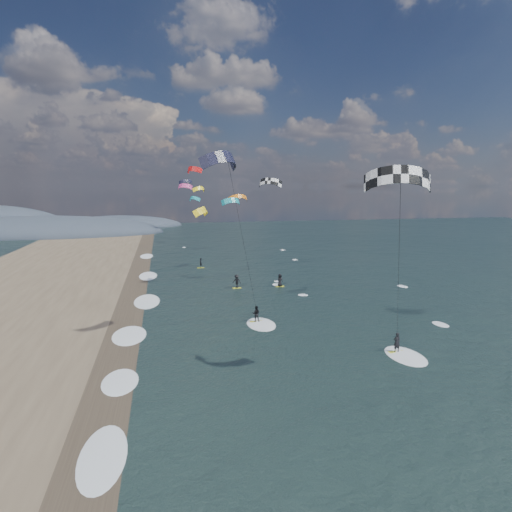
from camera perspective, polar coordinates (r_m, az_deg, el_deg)
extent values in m
plane|color=black|center=(26.26, 8.27, -19.49)|extent=(260.00, 260.00, 0.00)
cube|color=#382D23|center=(34.08, -18.08, -12.89)|extent=(3.00, 240.00, 0.00)
ellipsoid|color=#3D4756|center=(126.14, -26.91, 2.53)|extent=(64.00, 24.00, 10.00)
ellipsoid|color=#3D4756|center=(142.68, -17.90, 3.75)|extent=(40.00, 18.00, 7.00)
cube|color=yellow|center=(35.31, 18.19, -12.06)|extent=(1.23, 0.37, 0.05)
imported|color=black|center=(35.04, 18.26, -10.86)|extent=(0.56, 0.37, 1.51)
ellipsoid|color=white|center=(34.84, 19.30, -12.46)|extent=(2.60, 4.20, 0.12)
cylinder|color=black|center=(29.87, 18.49, -1.44)|extent=(0.02, 0.02, 13.98)
cube|color=yellow|center=(40.67, 0.01, -8.73)|extent=(1.17, 0.36, 0.05)
imported|color=black|center=(40.44, 0.01, -7.69)|extent=(0.83, 0.71, 1.48)
ellipsoid|color=white|center=(40.00, 0.69, -9.08)|extent=(2.60, 4.20, 0.12)
cylinder|color=black|center=(35.68, -1.70, 1.92)|extent=(0.02, 0.02, 15.15)
cube|color=yellow|center=(53.74, -2.57, -4.27)|extent=(1.10, 0.35, 0.05)
imported|color=black|center=(53.54, -2.58, -3.37)|extent=(1.25, 1.10, 1.68)
cube|color=yellow|center=(54.60, 3.20, -4.06)|extent=(1.10, 0.35, 0.05)
imported|color=black|center=(54.42, 3.21, -3.23)|extent=(0.91, 0.80, 1.57)
cube|color=yellow|center=(67.40, -7.38, -1.56)|extent=(1.10, 0.35, 0.05)
imported|color=black|center=(67.26, -7.39, -0.90)|extent=(0.37, 0.56, 1.52)
ellipsoid|color=white|center=(23.31, -17.92, -23.92)|extent=(2.40, 5.40, 0.11)
ellipsoid|color=white|center=(30.31, -16.48, -15.68)|extent=(2.40, 5.40, 0.11)
ellipsoid|color=white|center=(38.65, -15.57, -10.10)|extent=(2.40, 5.40, 0.11)
ellipsoid|color=white|center=(49.17, -14.91, -5.89)|extent=(2.40, 5.40, 0.11)
ellipsoid|color=white|center=(62.79, -14.40, -2.60)|extent=(2.40, 5.40, 0.11)
ellipsoid|color=white|center=(80.49, -14.00, -0.01)|extent=(2.40, 5.40, 0.11)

